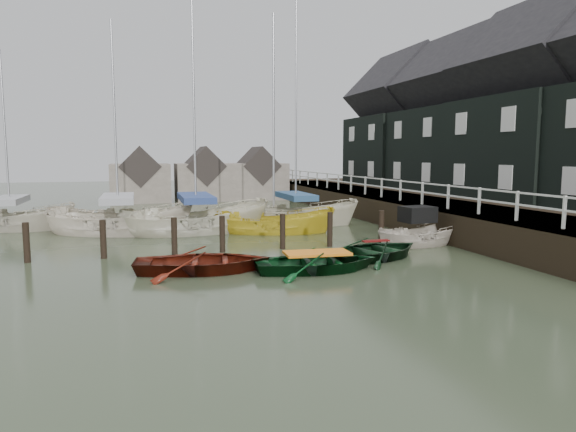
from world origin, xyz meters
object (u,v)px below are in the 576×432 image
object	(u,v)px
sailboat_a	(119,232)
sailboat_e	(11,229)
sailboat_b	(197,231)
sailboat_d	(296,223)
sailboat_c	(274,232)
rowboat_green	(317,271)
motorboat	(419,243)
rowboat_dkgreen	(376,258)
rowboat_red	(204,271)

from	to	relation	value
sailboat_a	sailboat_e	distance (m)	5.90
sailboat_b	sailboat_d	size ratio (longest dim) A/B	0.98
sailboat_b	sailboat_c	xyz separation A→B (m)	(3.58, -1.02, -0.04)
sailboat_a	sailboat_d	world-z (taller)	sailboat_d
rowboat_green	motorboat	bearing A→B (deg)	-56.32
sailboat_d	sailboat_c	bearing A→B (deg)	165.48
sailboat_b	sailboat_e	distance (m)	9.44
sailboat_b	sailboat_e	bearing A→B (deg)	63.27
sailboat_b	sailboat_c	world-z (taller)	sailboat_b
rowboat_dkgreen	rowboat_green	bearing A→B (deg)	96.32
sailboat_d	sailboat_b	bearing A→B (deg)	127.32
rowboat_dkgreen	sailboat_d	distance (m)	9.50
sailboat_b	sailboat_c	distance (m)	3.73
rowboat_dkgreen	sailboat_b	size ratio (longest dim) A/B	0.31
rowboat_dkgreen	sailboat_e	bearing A→B (deg)	31.86
sailboat_c	sailboat_d	bearing A→B (deg)	-18.83
rowboat_red	sailboat_a	world-z (taller)	sailboat_a
sailboat_c	rowboat_dkgreen	bearing A→B (deg)	-146.19
rowboat_red	sailboat_a	distance (m)	9.60
rowboat_red	sailboat_b	size ratio (longest dim) A/B	0.33
rowboat_red	sailboat_c	size ratio (longest dim) A/B	0.38
rowboat_red	sailboat_a	size ratio (longest dim) A/B	0.38
rowboat_green	rowboat_dkgreen	xyz separation A→B (m)	(2.70, 1.28, 0.00)
motorboat	sailboat_b	distance (m)	10.44
rowboat_red	sailboat_b	bearing A→B (deg)	2.82
rowboat_red	motorboat	world-z (taller)	motorboat
rowboat_dkgreen	sailboat_c	distance (m)	7.35
sailboat_e	rowboat_red	bearing A→B (deg)	-132.24
rowboat_red	motorboat	xyz separation A→B (m)	(9.11, 2.25, 0.11)
sailboat_b	sailboat_e	world-z (taller)	sailboat_b
sailboat_d	sailboat_e	size ratio (longest dim) A/B	1.32
sailboat_e	sailboat_a	bearing A→B (deg)	-104.34
rowboat_green	sailboat_d	size ratio (longest dim) A/B	0.30
rowboat_red	rowboat_dkgreen	world-z (taller)	rowboat_red
rowboat_green	sailboat_e	world-z (taller)	sailboat_e
sailboat_a	rowboat_dkgreen	bearing A→B (deg)	-111.90
sailboat_a	sailboat_c	world-z (taller)	sailboat_c
rowboat_green	sailboat_b	bearing A→B (deg)	20.51
sailboat_d	rowboat_green	bearing A→B (deg)	-170.72
motorboat	sailboat_e	world-z (taller)	sailboat_e
sailboat_a	sailboat_d	bearing A→B (deg)	-63.40
sailboat_b	rowboat_dkgreen	bearing A→B (deg)	-150.90
sailboat_d	rowboat_red	bearing A→B (deg)	171.00
rowboat_red	sailboat_d	size ratio (longest dim) A/B	0.33
sailboat_a	sailboat_e	xyz separation A→B (m)	(-5.20, 2.78, 0.00)
sailboat_e	sailboat_d	bearing A→B (deg)	-84.69
motorboat	sailboat_d	size ratio (longest dim) A/B	0.31
rowboat_dkgreen	sailboat_b	distance (m)	9.81
motorboat	sailboat_c	size ratio (longest dim) A/B	0.36
rowboat_green	sailboat_b	xyz separation A→B (m)	(-2.79, 9.40, 0.06)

